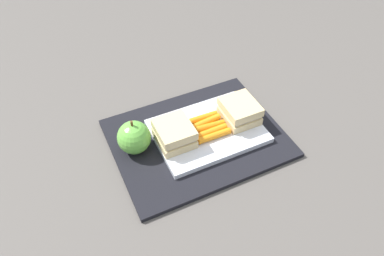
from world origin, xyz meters
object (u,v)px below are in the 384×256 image
at_px(sandwich_half_right, 174,133).
at_px(food_tray, 208,131).
at_px(carrot_sticks_bundle, 208,127).
at_px(sandwich_half_left, 240,111).
at_px(apple, 134,137).

bearing_deg(sandwich_half_right, food_tray, 180.00).
bearing_deg(sandwich_half_right, carrot_sticks_bundle, 179.92).
bearing_deg(carrot_sticks_bundle, sandwich_half_left, -179.92).
bearing_deg(carrot_sticks_bundle, sandwich_half_right, -0.08).
bearing_deg(apple, carrot_sticks_bundle, 171.17).
distance_m(food_tray, sandwich_half_right, 0.08).
height_order(sandwich_half_left, apple, apple).
relative_size(food_tray, sandwich_half_left, 2.88).
height_order(sandwich_half_left, carrot_sticks_bundle, sandwich_half_left).
xyz_separation_m(sandwich_half_left, apple, (0.23, -0.02, 0.00)).
bearing_deg(apple, food_tray, 171.20).
height_order(food_tray, sandwich_half_right, sandwich_half_right).
relative_size(sandwich_half_right, carrot_sticks_bundle, 1.02).
bearing_deg(carrot_sticks_bundle, food_tray, -57.31).
height_order(sandwich_half_right, apple, apple).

